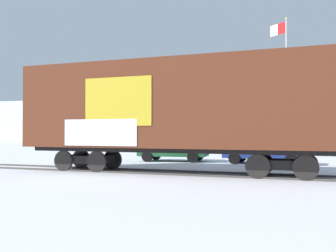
{
  "coord_description": "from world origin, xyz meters",
  "views": [
    {
      "loc": [
        3.01,
        -16.02,
        1.73
      ],
      "look_at": [
        -1.93,
        1.01,
        2.02
      ],
      "focal_mm": 42.1,
      "sensor_mm": 36.0,
      "label": 1
    }
  ],
  "objects_px": {
    "freight_car": "(177,107)",
    "parked_car_green": "(173,147)",
    "parked_car_blue": "(263,148)",
    "flagpole": "(284,69)"
  },
  "relations": [
    {
      "from": "freight_car",
      "to": "parked_car_green",
      "type": "xyz_separation_m",
      "value": [
        -2.04,
        6.82,
        -1.96
      ]
    },
    {
      "from": "parked_car_green",
      "to": "parked_car_blue",
      "type": "relative_size",
      "value": 0.89
    },
    {
      "from": "freight_car",
      "to": "flagpole",
      "type": "relative_size",
      "value": 1.42
    },
    {
      "from": "parked_car_blue",
      "to": "parked_car_green",
      "type": "bearing_deg",
      "value": 174.35
    },
    {
      "from": "parked_car_green",
      "to": "flagpole",
      "type": "bearing_deg",
      "value": 40.14
    },
    {
      "from": "flagpole",
      "to": "parked_car_green",
      "type": "height_order",
      "value": "flagpole"
    },
    {
      "from": "flagpole",
      "to": "parked_car_blue",
      "type": "height_order",
      "value": "flagpole"
    },
    {
      "from": "freight_car",
      "to": "parked_car_green",
      "type": "relative_size",
      "value": 3.38
    },
    {
      "from": "freight_car",
      "to": "flagpole",
      "type": "bearing_deg",
      "value": 70.27
    },
    {
      "from": "parked_car_green",
      "to": "parked_car_blue",
      "type": "xyz_separation_m",
      "value": [
        5.29,
        -0.52,
        0.0
      ]
    }
  ]
}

